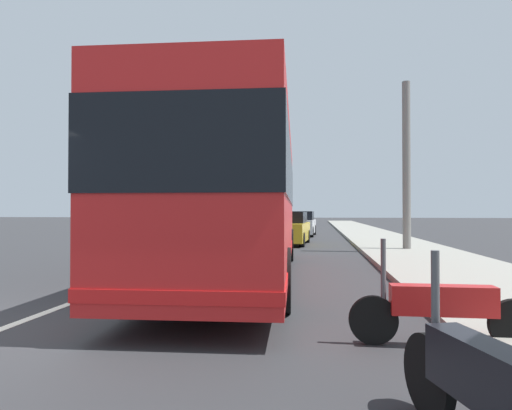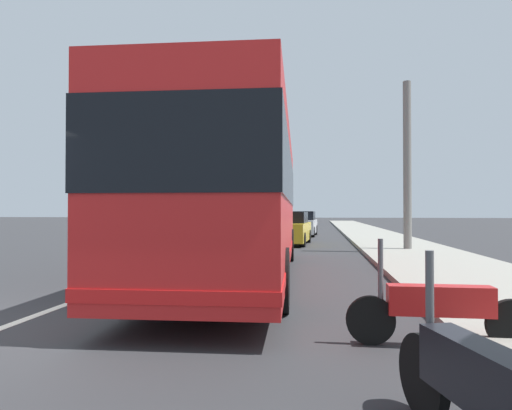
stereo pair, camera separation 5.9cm
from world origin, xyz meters
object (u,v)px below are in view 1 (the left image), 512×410
at_px(car_oncoming, 197,227).
at_px(utility_pole, 406,167).
at_px(motorcycle_angled, 491,393).
at_px(motorcycle_mid_row, 441,307).
at_px(car_far_distant, 303,218).
at_px(car_behind_bus, 301,224).
at_px(coach_bus, 239,195).
at_px(car_side_street, 288,229).

xyz_separation_m(car_oncoming, utility_pole, (-7.48, -10.34, 2.60)).
xyz_separation_m(motorcycle_angled, motorcycle_mid_row, (2.53, -0.39, -0.02)).
relative_size(motorcycle_angled, car_far_distant, 0.43).
height_order(car_behind_bus, utility_pole, utility_pole).
relative_size(coach_bus, motorcycle_angled, 5.61).
distance_m(coach_bus, motorcycle_mid_row, 6.12).
bearing_deg(car_oncoming, utility_pole, 54.57).
height_order(motorcycle_mid_row, car_far_distant, car_far_distant).
bearing_deg(car_side_street, motorcycle_angled, -169.11).
relative_size(coach_bus, utility_pole, 1.74).
xyz_separation_m(coach_bus, utility_pole, (7.24, -5.21, 1.33)).
distance_m(coach_bus, car_side_street, 10.73).
distance_m(coach_bus, utility_pole, 9.02).
height_order(car_side_street, car_oncoming, car_side_street).
xyz_separation_m(motorcycle_mid_row, utility_pole, (12.23, -1.98, 2.82)).
bearing_deg(car_behind_bus, car_side_street, -179.76).
bearing_deg(motorcycle_mid_row, utility_pole, -99.72).
xyz_separation_m(car_side_street, car_far_distant, (33.55, 0.37, -0.01)).
bearing_deg(motorcycle_mid_row, motorcycle_angled, 80.66).
xyz_separation_m(motorcycle_mid_row, car_side_street, (15.63, 2.78, 0.28)).
bearing_deg(car_behind_bus, utility_pole, -155.42).
distance_m(coach_bus, motorcycle_angled, 8.16).
bearing_deg(car_oncoming, motorcycle_mid_row, 23.47).
bearing_deg(car_far_distant, utility_pole, -173.88).
height_order(coach_bus, motorcycle_angled, coach_bus).
distance_m(motorcycle_mid_row, car_oncoming, 21.41).
bearing_deg(car_far_distant, car_oncoming, 168.20).
relative_size(car_behind_bus, utility_pole, 0.69).
distance_m(car_side_street, car_far_distant, 33.56).
relative_size(coach_bus, car_oncoming, 2.58).
xyz_separation_m(motorcycle_angled, car_behind_bus, (25.75, 2.07, 0.26)).
relative_size(car_side_street, utility_pole, 0.67).
distance_m(car_side_street, car_behind_bus, 7.60).
relative_size(car_far_distant, utility_pole, 0.72).
bearing_deg(car_behind_bus, car_far_distant, 4.14).
relative_size(coach_bus, car_side_street, 2.58).
xyz_separation_m(car_behind_bus, utility_pole, (-11.00, -4.43, 2.53)).
bearing_deg(motorcycle_angled, utility_pole, -24.72).
relative_size(motorcycle_angled, car_oncoming, 0.46).
bearing_deg(car_far_distant, motorcycle_mid_row, -178.10).
bearing_deg(motorcycle_angled, car_far_distant, -12.57).
height_order(coach_bus, car_oncoming, coach_bus).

